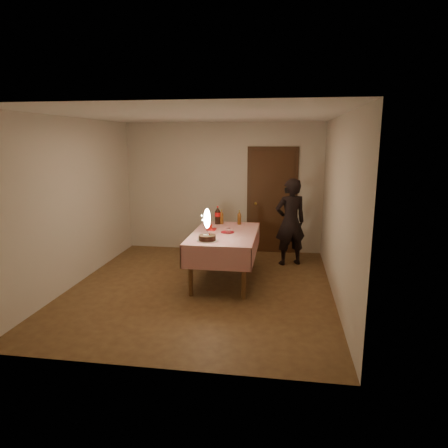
{
  "coord_description": "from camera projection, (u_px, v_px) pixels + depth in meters",
  "views": [
    {
      "loc": [
        1.24,
        -5.74,
        2.26
      ],
      "look_at": [
        0.31,
        0.36,
        0.95
      ],
      "focal_mm": 32.0,
      "sensor_mm": 36.0,
      "label": 1
    }
  ],
  "objects": [
    {
      "name": "amber_bottle_left",
      "position": [
        222.0,
        217.0,
        7.03
      ],
      "size": [
        0.06,
        0.06,
        0.25
      ],
      "color": "#613610",
      "rests_on": "dining_table"
    },
    {
      "name": "birthday_cake",
      "position": [
        207.0,
        232.0,
        5.86
      ],
      "size": [
        0.32,
        0.32,
        0.48
      ],
      "color": "white",
      "rests_on": "dining_table"
    },
    {
      "name": "cola_bottle",
      "position": [
        218.0,
        215.0,
        7.02
      ],
      "size": [
        0.1,
        0.1,
        0.32
      ],
      "color": "black",
      "rests_on": "dining_table"
    },
    {
      "name": "dining_table",
      "position": [
        224.0,
        239.0,
        6.41
      ],
      "size": [
        1.02,
        1.72,
        0.8
      ],
      "color": "brown",
      "rests_on": "ground"
    },
    {
      "name": "amber_bottle_right",
      "position": [
        239.0,
        218.0,
        6.98
      ],
      "size": [
        0.06,
        0.06,
        0.25
      ],
      "color": "#613610",
      "rests_on": "dining_table"
    },
    {
      "name": "photographer",
      "position": [
        290.0,
        222.0,
        7.23
      ],
      "size": [
        0.68,
        0.57,
        1.59
      ],
      "color": "black",
      "rests_on": "ground"
    },
    {
      "name": "red_cup",
      "position": [
        210.0,
        227.0,
        6.56
      ],
      "size": [
        0.08,
        0.08,
        0.1
      ],
      "primitive_type": "cylinder",
      "color": "#AE140C",
      "rests_on": "dining_table"
    },
    {
      "name": "napkin_stack",
      "position": [
        211.0,
        229.0,
        6.58
      ],
      "size": [
        0.15,
        0.15,
        0.02
      ],
      "primitive_type": "cube",
      "color": "red",
      "rests_on": "dining_table"
    },
    {
      "name": "room_shell",
      "position": [
        203.0,
        181.0,
        5.93
      ],
      "size": [
        4.04,
        4.54,
        2.62
      ],
      "color": "beige",
      "rests_on": "ground"
    },
    {
      "name": "red_plate",
      "position": [
        228.0,
        232.0,
        6.42
      ],
      "size": [
        0.22,
        0.22,
        0.01
      ],
      "primitive_type": "cylinder",
      "color": "#AC0B18",
      "rests_on": "dining_table"
    },
    {
      "name": "clear_cup",
      "position": [
        228.0,
        231.0,
        6.31
      ],
      "size": [
        0.07,
        0.07,
        0.09
      ],
      "primitive_type": "cylinder",
      "color": "white",
      "rests_on": "dining_table"
    },
    {
      "name": "ground",
      "position": [
        201.0,
        288.0,
        6.2
      ],
      "size": [
        4.0,
        4.5,
        0.01
      ],
      "primitive_type": "cube",
      "color": "brown",
      "rests_on": "ground"
    }
  ]
}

